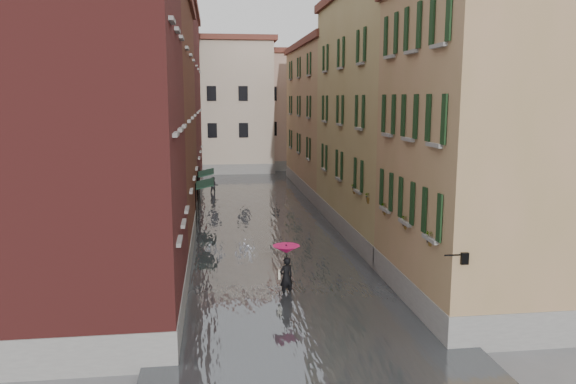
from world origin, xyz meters
TOP-DOWN VIEW (x-y plane):
  - ground at (0.00, 0.00)m, footprint 120.00×120.00m
  - floodwater at (0.00, 13.00)m, footprint 10.00×60.00m
  - building_left_near at (-7.00, -2.00)m, footprint 6.00×8.00m
  - building_left_mid at (-7.00, 9.00)m, footprint 6.00×14.00m
  - building_left_far at (-7.00, 24.00)m, footprint 6.00×16.00m
  - building_right_near at (7.00, -2.00)m, footprint 6.00×8.00m
  - building_right_mid at (7.00, 9.00)m, footprint 6.00×14.00m
  - building_right_far at (7.00, 24.00)m, footprint 6.00×16.00m
  - building_end_cream at (-3.00, 38.00)m, footprint 12.00×9.00m
  - building_end_pink at (6.00, 40.00)m, footprint 10.00×9.00m
  - awning_near at (-3.49, 12.43)m, footprint 1.09×3.02m
  - awning_far at (-3.49, 17.39)m, footprint 1.09×2.90m
  - wall_lantern at (4.33, -6.00)m, footprint 0.71×0.22m
  - window_planters at (4.12, 0.66)m, footprint 0.59×10.81m
  - pedestrian_main at (-0.20, -0.49)m, footprint 1.07×1.07m
  - pedestrian_far at (-2.95, 23.06)m, footprint 0.80×0.67m

SIDE VIEW (x-z plane):
  - ground at x=0.00m, z-range 0.00..0.00m
  - floodwater at x=0.00m, z-range 0.00..0.20m
  - pedestrian_far at x=-2.95m, z-range 0.00..1.46m
  - pedestrian_main at x=-0.20m, z-range 0.29..2.35m
  - awning_far at x=-3.49m, z-range 1.06..3.86m
  - awning_near at x=-3.49m, z-range 1.07..3.87m
  - wall_lantern at x=4.33m, z-range 2.83..3.18m
  - window_planters at x=4.12m, z-range 3.09..3.93m
  - building_right_near at x=7.00m, z-range 0.00..11.50m
  - building_right_far at x=7.00m, z-range 0.00..11.50m
  - building_end_pink at x=6.00m, z-range 0.00..12.00m
  - building_left_mid at x=-7.00m, z-range 0.00..12.50m
  - building_left_near at x=-7.00m, z-range 0.00..13.00m
  - building_right_mid at x=7.00m, z-range 0.00..13.00m
  - building_end_cream at x=-3.00m, z-range 0.00..13.00m
  - building_left_far at x=-7.00m, z-range 0.00..14.00m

